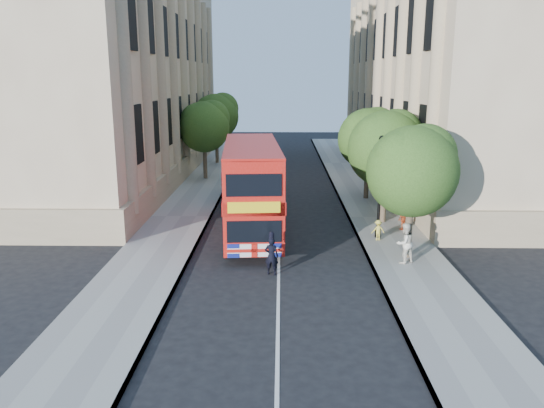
{
  "coord_description": "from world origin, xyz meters",
  "views": [
    {
      "loc": [
        0.08,
        -19.86,
        8.03
      ],
      "look_at": [
        -0.33,
        4.04,
        2.3
      ],
      "focal_mm": 35.0,
      "sensor_mm": 36.0,
      "label": 1
    }
  ],
  "objects_px": {
    "police_constable": "(272,256)",
    "woman_pedestrian": "(405,243)",
    "double_decker_bus": "(252,186)",
    "box_van": "(248,178)",
    "lamp_post": "(380,191)"
  },
  "relations": [
    {
      "from": "lamp_post",
      "to": "police_constable",
      "type": "distance_m",
      "value": 7.48
    },
    {
      "from": "double_decker_bus",
      "to": "woman_pedestrian",
      "type": "xyz_separation_m",
      "value": [
        6.88,
        -4.57,
        -1.56
      ]
    },
    {
      "from": "box_van",
      "to": "police_constable",
      "type": "distance_m",
      "value": 14.59
    },
    {
      "from": "box_van",
      "to": "woman_pedestrian",
      "type": "relative_size",
      "value": 2.74
    },
    {
      "from": "lamp_post",
      "to": "box_van",
      "type": "bearing_deg",
      "value": 127.01
    },
    {
      "from": "woman_pedestrian",
      "to": "box_van",
      "type": "bearing_deg",
      "value": -90.92
    },
    {
      "from": "lamp_post",
      "to": "box_van",
      "type": "distance_m",
      "value": 11.91
    },
    {
      "from": "police_constable",
      "to": "double_decker_bus",
      "type": "bearing_deg",
      "value": -67.72
    },
    {
      "from": "police_constable",
      "to": "woman_pedestrian",
      "type": "xyz_separation_m",
      "value": [
        5.76,
        1.2,
        0.22
      ]
    },
    {
      "from": "lamp_post",
      "to": "police_constable",
      "type": "height_order",
      "value": "lamp_post"
    },
    {
      "from": "police_constable",
      "to": "lamp_post",
      "type": "bearing_deg",
      "value": -125.39
    },
    {
      "from": "box_van",
      "to": "woman_pedestrian",
      "type": "height_order",
      "value": "box_van"
    },
    {
      "from": "box_van",
      "to": "police_constable",
      "type": "relative_size",
      "value": 3.08
    },
    {
      "from": "double_decker_bus",
      "to": "police_constable",
      "type": "bearing_deg",
      "value": -83.21
    },
    {
      "from": "lamp_post",
      "to": "double_decker_bus",
      "type": "bearing_deg",
      "value": 173.19
    }
  ]
}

